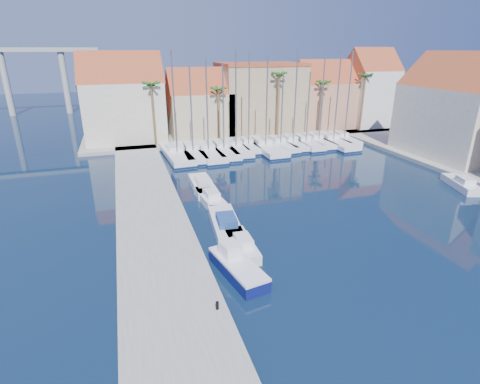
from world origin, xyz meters
name	(u,v)px	position (x,y,z in m)	size (l,w,h in m)	color
ground	(336,313)	(0.00, 0.00, 0.00)	(260.00, 260.00, 0.00)	black
quay_west	(154,229)	(-9.00, 13.50, 0.25)	(6.00, 77.00, 0.50)	gray
shore_north	(243,132)	(10.00, 48.00, 0.25)	(54.00, 16.00, 0.50)	gray
bollard	(217,305)	(-6.60, 1.76, 0.74)	(0.19, 0.19, 0.47)	black
fishing_boat	(237,266)	(-4.29, 5.53, 0.63)	(2.81, 5.70, 1.91)	#0E1454
motorboat_west_0	(242,245)	(-3.03, 8.39, 0.51)	(1.76, 5.06, 1.40)	white
motorboat_west_1	(225,223)	(-3.21, 12.28, 0.51)	(2.83, 6.90, 1.40)	white
motorboat_west_2	(210,198)	(-3.11, 18.32, 0.51)	(2.21, 5.57, 1.40)	white
motorboat_west_3	(203,185)	(-3.02, 22.20, 0.51)	(2.24, 6.63, 1.40)	white
motorboat_east_1	(462,184)	(23.97, 14.03, 0.51)	(3.36, 5.81, 1.40)	white
sailboat_0	(176,154)	(-3.86, 35.54, 0.58)	(3.70, 11.66, 14.12)	white
sailboat_1	(193,152)	(-1.53, 35.75, 0.57)	(3.23, 10.84, 12.17)	white
sailboat_2	(207,152)	(0.50, 35.29, 0.58)	(3.27, 11.22, 13.05)	white
sailboat_3	(223,150)	(2.93, 35.84, 0.57)	(3.18, 10.96, 12.32)	white
sailboat_4	(235,147)	(4.92, 36.41, 0.60)	(2.92, 10.49, 14.11)	white
sailboat_5	(248,145)	(7.14, 36.99, 0.65)	(2.74, 8.33, 14.01)	white
sailboat_6	(264,146)	(9.25, 35.78, 0.57)	(3.44, 11.98, 13.38)	white
sailboat_7	(279,144)	(11.88, 36.26, 0.58)	(3.20, 9.43, 11.09)	white
sailboat_8	(292,143)	(14.17, 36.49, 0.64)	(2.83, 8.95, 14.28)	white
sailboat_9	(304,142)	(16.17, 36.26, 0.57)	(2.57, 9.56, 11.08)	white
sailboat_10	(317,141)	(18.58, 36.56, 0.61)	(2.81, 9.41, 13.22)	white
sailboat_11	(331,141)	(20.67, 35.93, 0.58)	(3.50, 11.89, 14.21)	white
sailboat_12	(343,139)	(23.17, 36.50, 0.64)	(2.94, 8.79, 13.98)	white
building_0	(124,101)	(-10.00, 47.00, 6.52)	(12.30, 9.00, 13.50)	beige
building_1	(200,106)	(2.00, 47.00, 5.30)	(10.30, 8.00, 11.00)	tan
building_2	(260,97)	(13.00, 48.00, 6.26)	(14.20, 10.20, 11.50)	#A18663
building_3	(323,98)	(25.00, 47.00, 5.86)	(10.30, 8.00, 12.00)	tan
building_4	(369,90)	(34.00, 46.00, 6.97)	(8.30, 8.00, 14.00)	silver
building_6	(457,111)	(32.00, 24.00, 6.52)	(9.00, 14.30, 13.50)	beige
palm_0	(151,87)	(-6.00, 42.00, 9.08)	(2.60, 2.60, 10.15)	brown
palm_1	(218,91)	(4.00, 42.00, 8.14)	(2.60, 2.60, 9.15)	brown
palm_2	(279,77)	(14.00, 42.00, 10.02)	(2.60, 2.60, 11.15)	brown
palm_3	(323,85)	(22.00, 42.00, 8.61)	(2.60, 2.60, 9.65)	brown
palm_4	(365,78)	(30.00, 42.00, 9.55)	(2.60, 2.60, 10.65)	brown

